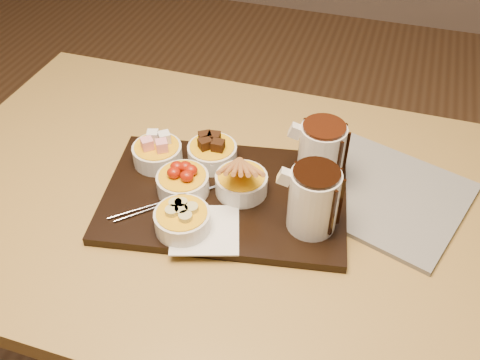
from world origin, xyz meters
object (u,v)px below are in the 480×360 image
(dining_table, at_px, (220,228))
(serving_board, at_px, (225,196))
(pitcher_milk_chocolate, at_px, (321,154))
(pitcher_dark_chocolate, at_px, (313,200))
(newspaper, at_px, (373,190))
(bowl_strawberries, at_px, (183,184))

(dining_table, relative_size, serving_board, 2.61)
(dining_table, relative_size, pitcher_milk_chocolate, 9.97)
(pitcher_dark_chocolate, height_order, newspaper, pitcher_dark_chocolate)
(dining_table, distance_m, bowl_strawberries, 0.15)
(dining_table, height_order, pitcher_milk_chocolate, pitcher_milk_chocolate)
(pitcher_dark_chocolate, distance_m, newspaper, 0.19)
(bowl_strawberries, xyz_separation_m, newspaper, (0.35, 0.13, -0.03))
(serving_board, distance_m, newspaper, 0.29)
(dining_table, distance_m, newspaper, 0.32)
(dining_table, distance_m, pitcher_milk_chocolate, 0.27)
(serving_board, height_order, newspaper, serving_board)
(bowl_strawberries, relative_size, pitcher_dark_chocolate, 0.83)
(pitcher_milk_chocolate, relative_size, newspaper, 0.35)
(bowl_strawberries, height_order, pitcher_milk_chocolate, pitcher_milk_chocolate)
(serving_board, bearing_deg, newspaper, 12.48)
(dining_table, relative_size, newspaper, 3.54)
(dining_table, xyz_separation_m, serving_board, (0.02, -0.01, 0.11))
(dining_table, xyz_separation_m, pitcher_dark_chocolate, (0.19, -0.04, 0.18))
(dining_table, distance_m, pitcher_dark_chocolate, 0.26)
(serving_board, bearing_deg, pitcher_milk_chocolate, 21.80)
(dining_table, xyz_separation_m, pitcher_milk_chocolate, (0.18, 0.09, 0.18))
(serving_board, height_order, pitcher_dark_chocolate, pitcher_dark_chocolate)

